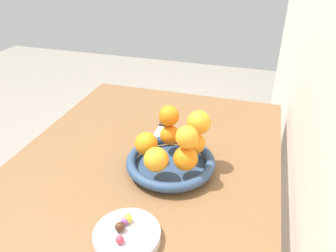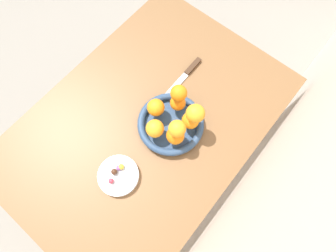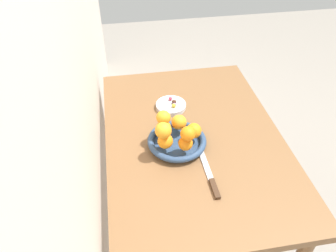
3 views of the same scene
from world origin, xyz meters
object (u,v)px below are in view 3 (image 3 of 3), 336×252
object	(u,v)px
orange_6	(163,130)
orange_7	(163,117)
orange_4	(179,122)
dining_table	(193,150)
orange_2	(186,143)
orange_5	(188,134)
candy_ball_1	(174,106)
orange_0	(164,128)
orange_1	(165,141)
candy_dish	(171,106)
orange_3	(194,131)
candy_ball_0	(174,105)
fruit_bowl	(177,142)
candy_ball_2	(174,102)
knife	(210,176)
candy_ball_3	(170,99)

from	to	relation	value
orange_6	orange_7	distance (m)	0.08
orange_7	orange_4	bearing A→B (deg)	-66.11
dining_table	orange_6	size ratio (longest dim) A/B	16.90
orange_6	orange_2	bearing A→B (deg)	-101.67
orange_5	candy_ball_1	size ratio (longest dim) A/B	2.93
orange_0	candy_ball_1	size ratio (longest dim) A/B	3.18
candy_ball_1	dining_table	bearing A→B (deg)	-164.10
orange_1	candy_dish	bearing A→B (deg)	-14.17
orange_0	orange_6	size ratio (longest dim) A/B	0.98
orange_3	candy_ball_0	distance (m)	0.25
candy_dish	candy_ball_1	distance (m)	0.04
fruit_bowl	orange_4	distance (m)	0.08
fruit_bowl	orange_0	bearing A→B (deg)	54.06
orange_1	candy_ball_2	distance (m)	0.32
candy_dish	candy_ball_2	xyz separation A→B (m)	(-0.00, -0.02, 0.02)
orange_2	orange_5	bearing A→B (deg)	-148.21
orange_4	knife	distance (m)	0.27
candy_ball_1	candy_dish	bearing A→B (deg)	16.93
orange_0	orange_4	xyz separation A→B (m)	(0.03, -0.07, 0.00)
dining_table	orange_6	xyz separation A→B (m)	(-0.09, 0.15, 0.22)
orange_7	knife	xyz separation A→B (m)	(-0.22, -0.14, -0.13)
dining_table	candy_ball_1	bearing A→B (deg)	15.90
orange_5	orange_7	bearing A→B (deg)	36.52
orange_1	orange_5	world-z (taller)	orange_5
candy_ball_0	candy_ball_3	distance (m)	0.05
knife	orange_6	bearing A→B (deg)	47.03
orange_3	orange_6	distance (m)	0.16
orange_7	candy_ball_3	bearing A→B (deg)	-15.87
orange_3	orange_5	world-z (taller)	orange_5
candy_dish	candy_ball_2	world-z (taller)	candy_ball_2
orange_5	orange_6	bearing A→B (deg)	73.98
orange_1	candy_ball_1	distance (m)	0.29
orange_3	orange_6	world-z (taller)	orange_6
dining_table	candy_ball_1	distance (m)	0.23
orange_4	orange_6	size ratio (longest dim) A/B	1.00
orange_5	candy_ball_0	xyz separation A→B (m)	(0.32, -0.01, -0.10)
knife	candy_ball_1	bearing A→B (deg)	8.34
orange_4	orange_5	distance (m)	0.15
orange_0	candy_ball_0	size ratio (longest dim) A/B	3.72
candy_dish	orange_5	distance (m)	0.36
orange_2	candy_ball_0	world-z (taller)	orange_2
fruit_bowl	orange_4	xyz separation A→B (m)	(0.06, -0.02, 0.05)
candy_dish	candy_ball_2	distance (m)	0.03
candy_dish	orange_0	xyz separation A→B (m)	(-0.23, 0.07, 0.06)
fruit_bowl	candy_ball_3	xyz separation A→B (m)	(0.29, -0.02, 0.01)
candy_ball_2	candy_ball_3	distance (m)	0.03
candy_dish	candy_ball_1	size ratio (longest dim) A/B	7.17
candy_ball_1	candy_ball_3	bearing A→B (deg)	6.30
orange_5	candy_ball_0	world-z (taller)	orange_5
candy_ball_2	knife	bearing A→B (deg)	-172.99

